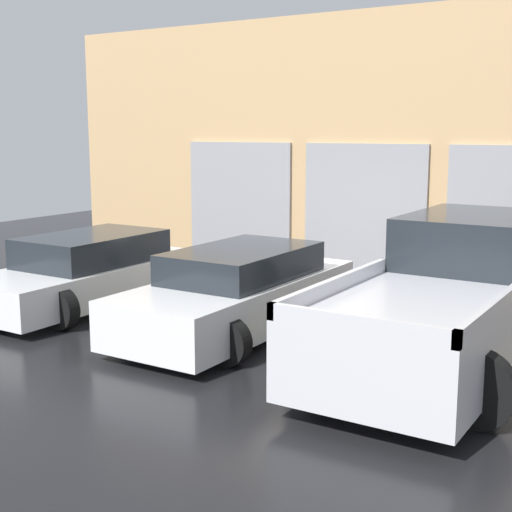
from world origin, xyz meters
The scene contains 8 objects.
ground_plane centered at (0.00, 0.00, 0.00)m, with size 28.00×28.00×0.00m, color black.
shophouse_building centered at (-0.01, 3.29, 2.69)m, with size 16.33×0.68×5.46m.
pickup_truck centered at (3.14, -1.79, 0.86)m, with size 2.61×5.45×1.85m.
sedan_white centered at (0.00, -2.11, 0.61)m, with size 2.14×4.50×1.28m.
sedan_side centered at (-3.14, -2.11, 0.59)m, with size 2.18×4.42×1.25m.
parking_stripe_far_left centered at (-4.71, -2.14, 0.00)m, with size 0.12×2.20×0.01m, color gold.
parking_stripe_left centered at (-1.57, -2.14, 0.00)m, with size 0.12×2.20×0.01m, color gold.
parking_stripe_centre centered at (1.57, -2.14, 0.00)m, with size 0.12×2.20×0.01m, color gold.
Camera 1 is at (5.81, -10.91, 3.04)m, focal length 50.00 mm.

